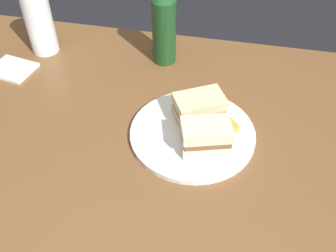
% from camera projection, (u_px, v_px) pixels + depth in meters
% --- Properties ---
extents(dining_table, '(1.21, 0.86, 0.71)m').
position_uv_depth(dining_table, '(149.00, 223.00, 1.11)').
color(dining_table, brown).
rests_on(dining_table, ground).
extents(plate, '(0.28, 0.28, 0.01)m').
position_uv_depth(plate, '(192.00, 133.00, 0.85)').
color(plate, white).
rests_on(plate, dining_table).
extents(sandwich_half_left, '(0.12, 0.09, 0.06)m').
position_uv_depth(sandwich_half_left, '(206.00, 136.00, 0.80)').
color(sandwich_half_left, beige).
rests_on(sandwich_half_left, plate).
extents(sandwich_half_right, '(0.13, 0.11, 0.06)m').
position_uv_depth(sandwich_half_right, '(199.00, 107.00, 0.86)').
color(sandwich_half_right, beige).
rests_on(sandwich_half_right, plate).
extents(potato_wedge_front, '(0.04, 0.05, 0.02)m').
position_uv_depth(potato_wedge_front, '(214.00, 120.00, 0.86)').
color(potato_wedge_front, '#AD702D').
rests_on(potato_wedge_front, plate).
extents(potato_wedge_middle, '(0.03, 0.04, 0.02)m').
position_uv_depth(potato_wedge_middle, '(218.00, 122.00, 0.86)').
color(potato_wedge_middle, gold).
rests_on(potato_wedge_middle, plate).
extents(potato_wedge_back, '(0.04, 0.05, 0.02)m').
position_uv_depth(potato_wedge_back, '(208.00, 126.00, 0.85)').
color(potato_wedge_back, '#AD702D').
rests_on(potato_wedge_back, plate).
extents(potato_wedge_left_edge, '(0.04, 0.04, 0.02)m').
position_uv_depth(potato_wedge_left_edge, '(231.00, 125.00, 0.85)').
color(potato_wedge_left_edge, gold).
rests_on(potato_wedge_left_edge, plate).
extents(pint_glass, '(0.07, 0.07, 0.17)m').
position_uv_depth(pint_glass, '(41.00, 27.00, 1.05)').
color(pint_glass, white).
rests_on(pint_glass, dining_table).
extents(cider_bottle, '(0.06, 0.06, 0.27)m').
position_uv_depth(cider_bottle, '(164.00, 25.00, 0.99)').
color(cider_bottle, '#19421E').
rests_on(cider_bottle, dining_table).
extents(napkin, '(0.12, 0.11, 0.01)m').
position_uv_depth(napkin, '(12.00, 69.00, 1.03)').
color(napkin, white).
rests_on(napkin, dining_table).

